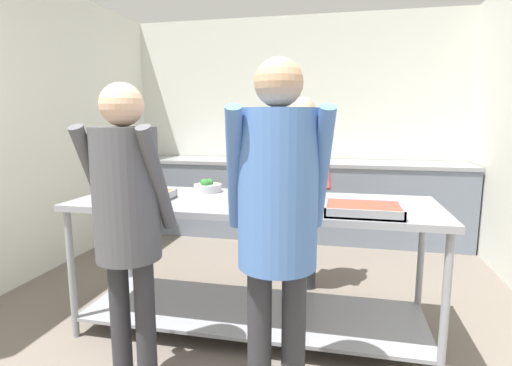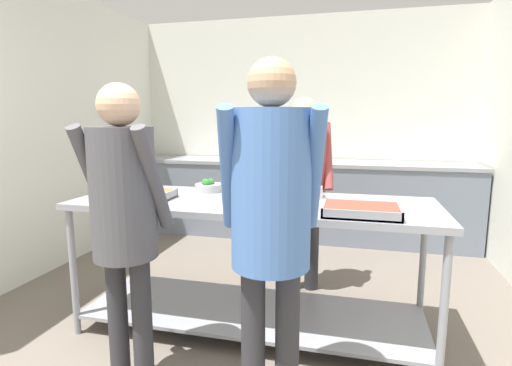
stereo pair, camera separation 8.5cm
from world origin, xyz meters
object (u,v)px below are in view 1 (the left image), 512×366
(broccoli_bowl, at_px, (208,187))
(sauce_pan, at_px, (246,191))
(guest_serving_right, at_px, (127,206))
(plate_stack, at_px, (303,191))
(water_bottle, at_px, (303,150))
(serving_tray_vegetables, at_px, (141,197))
(guest_serving_left, at_px, (278,206))
(cook_behind_counter, at_px, (301,174))
(serving_tray_roast, at_px, (363,210))

(broccoli_bowl, distance_m, sauce_pan, 0.37)
(guest_serving_right, bearing_deg, sauce_pan, 62.19)
(plate_stack, relative_size, water_bottle, 1.00)
(serving_tray_vegetables, relative_size, water_bottle, 1.33)
(broccoli_bowl, distance_m, plate_stack, 0.69)
(serving_tray_vegetables, xyz_separation_m, water_bottle, (0.81, 2.41, 0.13))
(broccoli_bowl, height_order, water_bottle, water_bottle)
(guest_serving_left, bearing_deg, sauce_pan, 112.44)
(broccoli_bowl, relative_size, plate_stack, 0.73)
(serving_tray_vegetables, bearing_deg, water_bottle, 71.50)
(serving_tray_vegetables, xyz_separation_m, cook_behind_counter, (0.94, 0.88, 0.06))
(cook_behind_counter, bearing_deg, serving_tray_roast, -65.16)
(sauce_pan, distance_m, guest_serving_right, 0.90)
(cook_behind_counter, bearing_deg, serving_tray_vegetables, -136.91)
(water_bottle, bearing_deg, plate_stack, -84.37)
(serving_tray_roast, bearing_deg, water_bottle, 103.14)
(plate_stack, relative_size, cook_behind_counter, 0.17)
(guest_serving_right, distance_m, cook_behind_counter, 1.62)
(sauce_pan, bearing_deg, serving_tray_roast, -22.20)
(guest_serving_right, height_order, water_bottle, guest_serving_right)
(broccoli_bowl, distance_m, guest_serving_right, 0.96)
(serving_tray_vegetables, distance_m, plate_stack, 1.07)
(plate_stack, distance_m, cook_behind_counter, 0.52)
(broccoli_bowl, relative_size, cook_behind_counter, 0.13)
(plate_stack, xyz_separation_m, guest_serving_right, (-0.78, -0.94, 0.06))
(serving_tray_roast, distance_m, cook_behind_counter, 1.06)
(plate_stack, bearing_deg, guest_serving_right, -129.77)
(guest_serving_left, distance_m, water_bottle, 3.04)
(broccoli_bowl, bearing_deg, sauce_pan, -26.77)
(water_bottle, bearing_deg, guest_serving_left, -86.44)
(cook_behind_counter, bearing_deg, guest_serving_left, -88.01)
(sauce_pan, xyz_separation_m, cook_behind_counter, (0.30, 0.66, 0.04))
(sauce_pan, height_order, water_bottle, water_bottle)
(cook_behind_counter, relative_size, water_bottle, 5.78)
(plate_stack, distance_m, water_bottle, 2.06)
(serving_tray_vegetables, relative_size, serving_tray_roast, 0.87)
(serving_tray_vegetables, distance_m, serving_tray_roast, 1.39)
(serving_tray_vegetables, bearing_deg, sauce_pan, 19.08)
(plate_stack, bearing_deg, cook_behind_counter, 97.21)
(sauce_pan, relative_size, serving_tray_roast, 0.92)
(broccoli_bowl, xyz_separation_m, guest_serving_right, (-0.09, -0.96, 0.06))
(broccoli_bowl, bearing_deg, serving_tray_vegetables, -129.02)
(serving_tray_roast, xyz_separation_m, guest_serving_right, (-1.16, -0.49, 0.07))
(serving_tray_vegetables, xyz_separation_m, plate_stack, (1.01, 0.37, 0.01))
(serving_tray_vegetables, distance_m, guest_serving_left, 1.18)
(guest_serving_right, xyz_separation_m, cook_behind_counter, (0.71, 1.45, -0.01))
(guest_serving_left, bearing_deg, water_bottle, 93.56)
(serving_tray_roast, height_order, cook_behind_counter, cook_behind_counter)
(sauce_pan, distance_m, cook_behind_counter, 0.72)
(broccoli_bowl, height_order, serving_tray_roast, broccoli_bowl)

